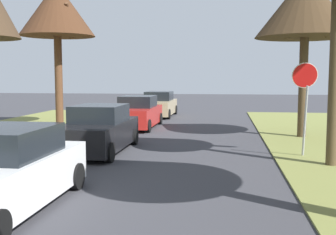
# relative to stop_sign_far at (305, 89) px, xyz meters

# --- Properties ---
(stop_sign_far) EXTENTS (0.81, 0.63, 2.93)m
(stop_sign_far) POSITION_rel_stop_sign_far_xyz_m (0.00, 0.00, 0.00)
(stop_sign_far) COLOR #9EA0A5
(stop_sign_far) RESTS_ON grass_verge_right
(street_tree_right_far) EXTENTS (4.01, 4.01, 6.63)m
(street_tree_right_far) POSITION_rel_stop_sign_far_xyz_m (0.70, 4.26, 3.19)
(street_tree_right_far) COLOR #4A3925
(street_tree_right_far) RESTS_ON grass_verge_right
(street_tree_left_far) EXTENTS (3.66, 3.66, 7.04)m
(street_tree_left_far) POSITION_rel_stop_sign_far_xyz_m (-10.64, 6.26, 3.56)
(street_tree_left_far) COLOR brown
(street_tree_left_far) RESTS_ON grass_verge_left
(parked_sedan_white) EXTENTS (1.96, 4.41, 1.57)m
(parked_sedan_white) POSITION_rel_stop_sign_far_xyz_m (-6.65, -6.23, -1.44)
(parked_sedan_white) COLOR white
(parked_sedan_white) RESTS_ON ground
(parked_sedan_black) EXTENTS (1.96, 4.41, 1.57)m
(parked_sedan_black) POSITION_rel_stop_sign_far_xyz_m (-6.70, 0.03, -1.44)
(parked_sedan_black) COLOR black
(parked_sedan_black) RESTS_ON ground
(parked_sedan_red) EXTENTS (1.96, 4.41, 1.57)m
(parked_sedan_red) POSITION_rel_stop_sign_far_xyz_m (-6.77, 6.69, -1.44)
(parked_sedan_red) COLOR red
(parked_sedan_red) RESTS_ON ground
(parked_sedan_tan) EXTENTS (1.96, 4.41, 1.57)m
(parked_sedan_tan) POSITION_rel_stop_sign_far_xyz_m (-6.65, 12.64, -1.44)
(parked_sedan_tan) COLOR tan
(parked_sedan_tan) RESTS_ON ground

